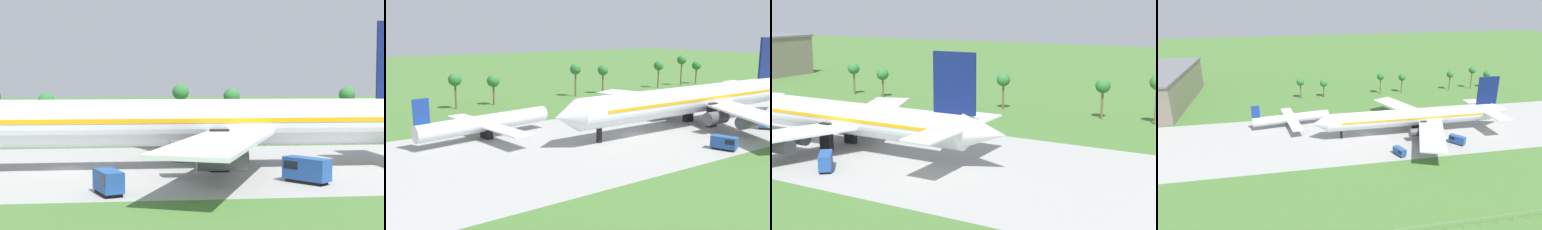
{
  "view_description": "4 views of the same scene",
  "coord_description": "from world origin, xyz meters",
  "views": [
    {
      "loc": [
        7.9,
        -77.92,
        11.74
      ],
      "look_at": [
        16.41,
        -1.64,
        7.01
      ],
      "focal_mm": 55.0,
      "sensor_mm": 36.0,
      "label": 1
    },
    {
      "loc": [
        -58.37,
        -65.06,
        21.49
      ],
      "look_at": [
        -14.58,
        -1.64,
        6.01
      ],
      "focal_mm": 40.0,
      "sensor_mm": 36.0,
      "label": 2
    },
    {
      "loc": [
        89.95,
        -77.64,
        26.79
      ],
      "look_at": [
        47.4,
        -1.64,
        9.09
      ],
      "focal_mm": 50.0,
      "sensor_mm": 36.0,
      "label": 3
    },
    {
      "loc": [
        -28.87,
        -110.6,
        48.84
      ],
      "look_at": [
        -5.1,
        5.0,
        6.0
      ],
      "focal_mm": 32.0,
      "sensor_mm": 36.0,
      "label": 4
    }
  ],
  "objects": [
    {
      "name": "jet_airliner",
      "position": [
        18.13,
        -1.64,
        5.95
      ],
      "size": [
        74.58,
        56.86,
        19.54
      ],
      "color": "white",
      "rests_on": "ground_plane"
    },
    {
      "name": "baggage_tug",
      "position": [
        27.9,
        -14.09,
        1.55
      ],
      "size": [
        4.92,
        5.43,
        2.9
      ],
      "color": "black",
      "rests_on": "ground_plane"
    },
    {
      "name": "ground_plane",
      "position": [
        0.0,
        0.0,
        0.0
      ],
      "size": [
        600.0,
        600.0,
        0.0
      ],
      "primitive_type": "plane",
      "color": "#477233"
    },
    {
      "name": "fuel_truck",
      "position": [
        6.06,
        -18.61,
        1.36
      ],
      "size": [
        3.38,
        4.91,
        2.52
      ],
      "color": "black",
      "rests_on": "ground_plane"
    },
    {
      "name": "palm_tree_row",
      "position": [
        32.37,
        49.22,
        7.98
      ],
      "size": [
        102.11,
        3.6,
        11.68
      ],
      "color": "brown",
      "rests_on": "ground_plane"
    },
    {
      "name": "taxiway_strip",
      "position": [
        0.0,
        0.0,
        0.01
      ],
      "size": [
        320.0,
        44.0,
        0.02
      ],
      "color": "#9E9E99",
      "rests_on": "ground_plane"
    }
  ]
}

